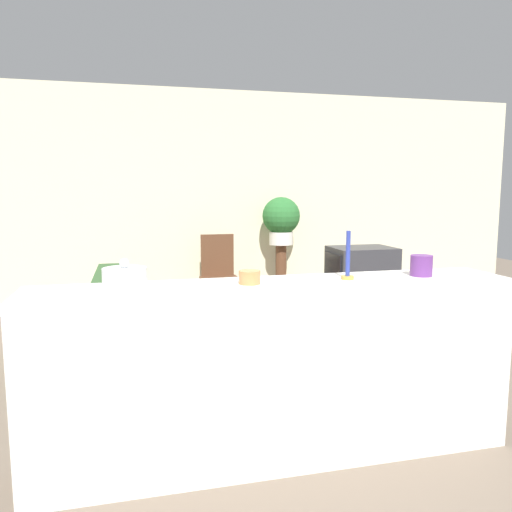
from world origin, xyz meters
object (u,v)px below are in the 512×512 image
decorative_bowl (125,278)px  couch (139,334)px  wooden_chair (219,272)px  potted_plant (281,219)px  television (361,271)px

decorative_bowl → couch: bearing=87.6°
decorative_bowl → wooden_chair: bearing=72.5°
couch → decorative_bowl: decorative_bowl is taller
wooden_chair → potted_plant: 1.04m
television → wooden_chair: bearing=132.3°
couch → decorative_bowl: bearing=-92.4°
couch → potted_plant: potted_plant is taller
television → decorative_bowl: (-2.23, -1.96, 0.36)m
potted_plant → decorative_bowl: potted_plant is taller
couch → potted_plant: size_ratio=3.09×
couch → television: (2.16, 0.26, 0.41)m
couch → decorative_bowl: size_ratio=8.52×
wooden_chair → potted_plant: (0.82, 0.18, 0.61)m
wooden_chair → decorative_bowl: bearing=-107.5°
couch → television: 2.21m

